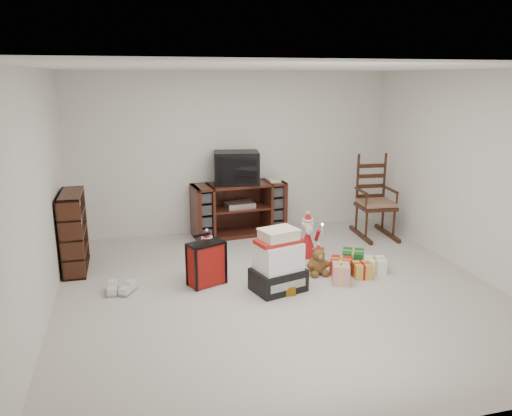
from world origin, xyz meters
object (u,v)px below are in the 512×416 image
(tv_stand, at_px, (239,209))
(teddy_bear, at_px, (318,263))
(bookshelf, at_px, (74,233))
(gift_pile, at_px, (278,264))
(santa_figurine, at_px, (307,242))
(gift_cluster, at_px, (356,265))
(crt_television, at_px, (237,168))
(rocking_chair, at_px, (374,207))
(mrs_claus_figurine, at_px, (207,260))
(sneaker_pair, at_px, (120,289))
(red_suitcase, at_px, (206,263))

(tv_stand, relative_size, teddy_bear, 4.19)
(bookshelf, bearing_deg, gift_pile, -29.23)
(teddy_bear, bearing_deg, santa_figurine, 83.23)
(tv_stand, height_order, teddy_bear, tv_stand)
(gift_cluster, xyz_separation_m, crt_television, (-1.09, 1.98, 0.94))
(rocking_chair, height_order, gift_cluster, rocking_chair)
(bookshelf, distance_m, gift_cluster, 3.60)
(rocking_chair, relative_size, crt_television, 1.78)
(mrs_claus_figurine, bearing_deg, bookshelf, 154.61)
(sneaker_pair, bearing_deg, santa_figurine, 24.58)
(rocking_chair, relative_size, red_suitcase, 2.11)
(tv_stand, distance_m, teddy_bear, 1.97)
(gift_pile, bearing_deg, crt_television, 74.28)
(santa_figurine, distance_m, crt_television, 1.70)
(red_suitcase, xyz_separation_m, crt_television, (0.78, 1.83, 0.80))
(red_suitcase, height_order, santa_figurine, santa_figurine)
(gift_pile, distance_m, teddy_bear, 0.72)
(santa_figurine, relative_size, mrs_claus_figurine, 1.06)
(rocking_chair, bearing_deg, santa_figurine, -146.11)
(gift_pile, height_order, gift_cluster, gift_pile)
(tv_stand, xyz_separation_m, crt_television, (-0.03, -0.00, 0.66))
(santa_figurine, xyz_separation_m, crt_television, (-0.68, 1.32, 0.81))
(mrs_claus_figurine, bearing_deg, gift_pile, -36.61)
(santa_figurine, distance_m, sneaker_pair, 2.52)
(red_suitcase, bearing_deg, teddy_bear, -23.53)
(sneaker_pair, distance_m, gift_cluster, 2.88)
(santa_figurine, relative_size, sneaker_pair, 1.90)
(red_suitcase, distance_m, crt_television, 2.14)
(bookshelf, height_order, mrs_claus_figurine, bookshelf)
(bookshelf, xyz_separation_m, mrs_claus_figurine, (1.58, -0.75, -0.25))
(teddy_bear, bearing_deg, gift_pile, -151.59)
(teddy_bear, distance_m, mrs_claus_figurine, 1.37)
(tv_stand, bearing_deg, sneaker_pair, -140.53)
(gift_pile, bearing_deg, bookshelf, 135.22)
(rocking_chair, distance_m, teddy_bear, 1.97)
(tv_stand, bearing_deg, santa_figurine, -69.67)
(rocking_chair, distance_m, red_suitcase, 3.12)
(teddy_bear, relative_size, santa_figurine, 0.54)
(rocking_chair, height_order, gift_pile, rocking_chair)
(teddy_bear, bearing_deg, red_suitcase, 178.81)
(bookshelf, relative_size, gift_pile, 1.39)
(mrs_claus_figurine, height_order, crt_television, crt_television)
(sneaker_pair, bearing_deg, mrs_claus_figurine, 22.39)
(tv_stand, xyz_separation_m, bookshelf, (-2.36, -0.90, 0.07))
(gift_cluster, bearing_deg, tv_stand, 118.04)
(tv_stand, bearing_deg, crt_television, -178.89)
(sneaker_pair, xyz_separation_m, crt_television, (1.79, 1.82, 1.02))
(teddy_bear, relative_size, sneaker_pair, 1.01)
(bookshelf, relative_size, gift_cluster, 1.22)
(bookshelf, xyz_separation_m, sneaker_pair, (0.54, -0.92, -0.44))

